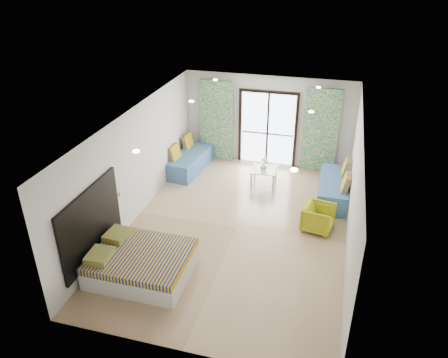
% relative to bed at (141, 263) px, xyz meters
% --- Properties ---
extents(floor, '(5.00, 7.50, 0.01)m').
position_rel_bed_xyz_m(floor, '(1.48, 2.15, -0.28)').
color(floor, '#977A5A').
rests_on(floor, ground).
extents(ceiling, '(5.00, 7.50, 0.01)m').
position_rel_bed_xyz_m(ceiling, '(1.48, 2.15, 2.42)').
color(ceiling, silver).
rests_on(ceiling, ground).
extents(wall_back, '(5.00, 0.01, 2.70)m').
position_rel_bed_xyz_m(wall_back, '(1.48, 5.90, 1.07)').
color(wall_back, silver).
rests_on(wall_back, ground).
extents(wall_front, '(5.00, 0.01, 2.70)m').
position_rel_bed_xyz_m(wall_front, '(1.48, -1.60, 1.07)').
color(wall_front, silver).
rests_on(wall_front, ground).
extents(wall_left, '(0.01, 7.50, 2.70)m').
position_rel_bed_xyz_m(wall_left, '(-1.02, 2.15, 1.07)').
color(wall_left, silver).
rests_on(wall_left, ground).
extents(wall_right, '(0.01, 7.50, 2.70)m').
position_rel_bed_xyz_m(wall_right, '(3.98, 2.15, 1.07)').
color(wall_right, silver).
rests_on(wall_right, ground).
extents(balcony_door, '(1.76, 0.08, 2.28)m').
position_rel_bed_xyz_m(balcony_door, '(1.48, 5.87, 0.98)').
color(balcony_door, black).
rests_on(balcony_door, floor).
extents(balcony_rail, '(1.52, 0.03, 0.04)m').
position_rel_bed_xyz_m(balcony_rail, '(1.48, 5.88, 0.67)').
color(balcony_rail, '#595451').
rests_on(balcony_rail, balcony_door).
extents(curtain_left, '(1.00, 0.10, 2.50)m').
position_rel_bed_xyz_m(curtain_left, '(-0.07, 5.72, 0.97)').
color(curtain_left, silver).
rests_on(curtain_left, floor).
extents(curtain_right, '(1.00, 0.10, 2.50)m').
position_rel_bed_xyz_m(curtain_right, '(3.03, 5.72, 0.97)').
color(curtain_right, silver).
rests_on(curtain_right, floor).
extents(downlight_a, '(0.12, 0.12, 0.02)m').
position_rel_bed_xyz_m(downlight_a, '(0.08, 0.15, 2.39)').
color(downlight_a, '#FFE0B2').
rests_on(downlight_a, ceiling).
extents(downlight_b, '(0.12, 0.12, 0.02)m').
position_rel_bed_xyz_m(downlight_b, '(2.88, 0.15, 2.39)').
color(downlight_b, '#FFE0B2').
rests_on(downlight_b, ceiling).
extents(downlight_c, '(0.12, 0.12, 0.02)m').
position_rel_bed_xyz_m(downlight_c, '(0.08, 3.15, 2.39)').
color(downlight_c, '#FFE0B2').
rests_on(downlight_c, ceiling).
extents(downlight_d, '(0.12, 0.12, 0.02)m').
position_rel_bed_xyz_m(downlight_d, '(2.88, 3.15, 2.39)').
color(downlight_d, '#FFE0B2').
rests_on(downlight_d, ceiling).
extents(downlight_e, '(0.12, 0.12, 0.02)m').
position_rel_bed_xyz_m(downlight_e, '(0.08, 5.15, 2.39)').
color(downlight_e, '#FFE0B2').
rests_on(downlight_e, ceiling).
extents(downlight_f, '(0.12, 0.12, 0.02)m').
position_rel_bed_xyz_m(downlight_f, '(2.88, 5.15, 2.39)').
color(downlight_f, '#FFE0B2').
rests_on(downlight_f, ceiling).
extents(headboard, '(0.06, 2.10, 1.50)m').
position_rel_bed_xyz_m(headboard, '(-0.98, 0.00, 0.77)').
color(headboard, black).
rests_on(headboard, floor).
extents(switch_plate, '(0.02, 0.10, 0.10)m').
position_rel_bed_xyz_m(switch_plate, '(-0.99, 1.25, 0.77)').
color(switch_plate, silver).
rests_on(switch_plate, wall_left).
extents(bed, '(1.92, 1.56, 0.66)m').
position_rel_bed_xyz_m(bed, '(0.00, 0.00, 0.00)').
color(bed, silver).
rests_on(bed, floor).
extents(daybed_left, '(0.93, 1.97, 0.94)m').
position_rel_bed_xyz_m(daybed_left, '(-0.64, 4.76, 0.02)').
color(daybed_left, '#3F6597').
rests_on(daybed_left, floor).
extents(daybed_right, '(0.79, 1.98, 0.97)m').
position_rel_bed_xyz_m(daybed_right, '(3.59, 4.15, 0.03)').
color(daybed_right, '#3F6597').
rests_on(daybed_right, floor).
extents(coffee_table, '(0.72, 0.72, 0.80)m').
position_rel_bed_xyz_m(coffee_table, '(1.66, 4.48, 0.13)').
color(coffee_table, silver).
rests_on(coffee_table, floor).
extents(vase, '(0.22, 0.23, 0.19)m').
position_rel_bed_xyz_m(vase, '(1.65, 4.44, 0.28)').
color(vase, white).
rests_on(vase, coffee_table).
extents(armchair, '(0.74, 0.78, 0.70)m').
position_rel_bed_xyz_m(armchair, '(3.30, 2.58, 0.07)').
color(armchair, '#A1A515').
rests_on(armchair, floor).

